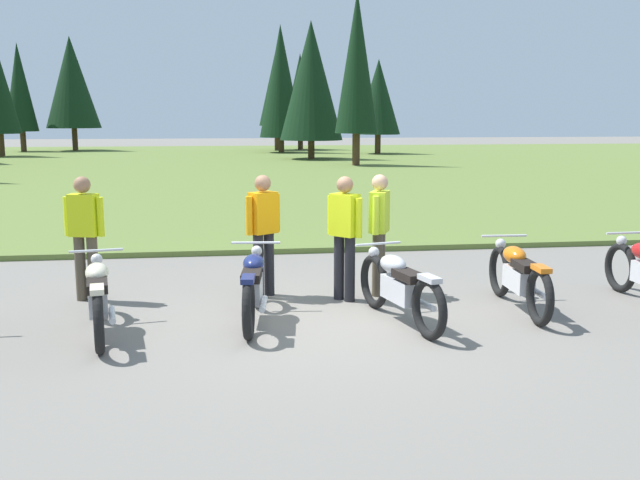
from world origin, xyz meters
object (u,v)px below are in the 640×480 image
object	(u,v)px
rider_with_back_turned	(379,227)
rider_in_hivis_vest	(345,231)
motorcycle_orange	(518,276)
rider_near_row_end	(85,231)
rider_checking_bike	(263,228)
motorcycle_silver	(399,287)
motorcycle_cream	(98,297)
motorcycle_navy	(253,286)

from	to	relation	value
rider_with_back_turned	rider_in_hivis_vest	bearing A→B (deg)	-155.14
rider_in_hivis_vest	motorcycle_orange	bearing A→B (deg)	-19.66
motorcycle_orange	rider_with_back_turned	world-z (taller)	rider_with_back_turned
rider_near_row_end	rider_checking_bike	distance (m)	2.36
rider_with_back_turned	motorcycle_orange	bearing A→B (deg)	-32.01
motorcycle_orange	motorcycle_silver	bearing A→B (deg)	-168.21
rider_checking_bike	rider_in_hivis_vest	xyz separation A→B (m)	(1.06, -0.35, 0.00)
motorcycle_silver	motorcycle_orange	xyz separation A→B (m)	(1.64, 0.34, 0.00)
motorcycle_silver	rider_in_hivis_vest	distance (m)	1.30
motorcycle_cream	motorcycle_navy	xyz separation A→B (m)	(1.76, 0.27, 0.00)
rider_near_row_end	motorcycle_cream	bearing A→B (deg)	-75.30
motorcycle_navy	rider_near_row_end	xyz separation A→B (m)	(-2.17, 1.29, 0.51)
motorcycle_silver	rider_checking_bike	bearing A→B (deg)	136.58
motorcycle_cream	motorcycle_navy	world-z (taller)	same
motorcycle_cream	rider_checking_bike	xyz separation A→B (m)	(1.95, 1.46, 0.51)
motorcycle_silver	rider_checking_bike	size ratio (longest dim) A/B	1.24
motorcycle_navy	rider_in_hivis_vest	world-z (taller)	rider_in_hivis_vest
motorcycle_cream	motorcycle_orange	bearing A→B (deg)	3.85
motorcycle_navy	motorcycle_orange	xyz separation A→B (m)	(3.37, 0.08, 0.00)
motorcycle_navy	rider_checking_bike	distance (m)	1.31
motorcycle_orange	rider_in_hivis_vest	world-z (taller)	rider_in_hivis_vest
motorcycle_cream	rider_in_hivis_vest	bearing A→B (deg)	20.13
motorcycle_cream	rider_in_hivis_vest	xyz separation A→B (m)	(3.01, 1.10, 0.51)
motorcycle_cream	motorcycle_orange	distance (m)	5.14
motorcycle_cream	rider_near_row_end	world-z (taller)	rider_near_row_end
rider_with_back_turned	rider_checking_bike	bearing A→B (deg)	175.96
motorcycle_navy	rider_in_hivis_vest	distance (m)	1.59
rider_near_row_end	rider_checking_bike	xyz separation A→B (m)	(2.36, -0.10, 0.00)
rider_near_row_end	rider_checking_bike	world-z (taller)	same
motorcycle_orange	rider_near_row_end	world-z (taller)	rider_near_row_end
motorcycle_navy	motorcycle_cream	bearing A→B (deg)	-171.32
motorcycle_cream	motorcycle_silver	bearing A→B (deg)	0.05
rider_checking_bike	rider_with_back_turned	size ratio (longest dim) A/B	1.00
motorcycle_cream	rider_checking_bike	bearing A→B (deg)	36.73
motorcycle_orange	rider_near_row_end	distance (m)	5.69
rider_with_back_turned	motorcycle_silver	bearing A→B (deg)	-91.85
motorcycle_cream	motorcycle_orange	xyz separation A→B (m)	(5.13, 0.35, 0.00)
motorcycle_orange	rider_with_back_turned	distance (m)	1.95
motorcycle_cream	motorcycle_navy	size ratio (longest dim) A/B	0.99
motorcycle_cream	rider_near_row_end	distance (m)	1.69
motorcycle_navy	motorcycle_orange	bearing A→B (deg)	1.31
motorcycle_cream	motorcycle_silver	distance (m)	3.49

